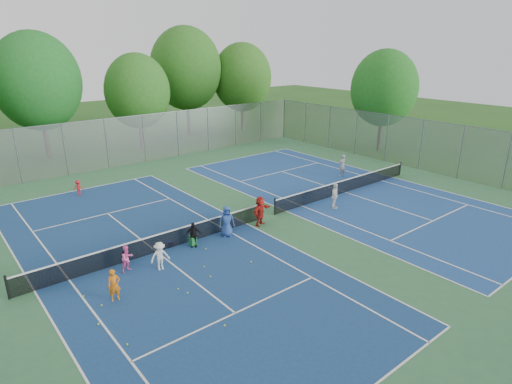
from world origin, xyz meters
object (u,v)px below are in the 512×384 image
at_px(net_left, 156,244).
at_px(ball_crate, 170,244).
at_px(instructor, 342,165).
at_px(ball_hopper, 193,241).
at_px(net_right, 346,186).

height_order(net_left, ball_crate, net_left).
height_order(net_left, instructor, instructor).
relative_size(ball_hopper, instructor, 0.34).
bearing_deg(net_right, net_left, 180.00).
xyz_separation_m(ball_crate, instructor, (15.94, 2.45, 0.71)).
xyz_separation_m(ball_crate, ball_hopper, (0.90, -0.72, 0.16)).
bearing_deg(ball_crate, instructor, 8.73).
relative_size(net_left, ball_hopper, 22.24).
bearing_deg(ball_crate, net_left, -165.26).
distance_m(net_left, net_right, 14.00).
bearing_deg(instructor, net_left, 10.01).
bearing_deg(ball_hopper, net_right, 2.33).
relative_size(net_right, instructor, 7.59).
bearing_deg(ball_hopper, ball_crate, 141.63).
bearing_deg(net_left, instructor, 9.03).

